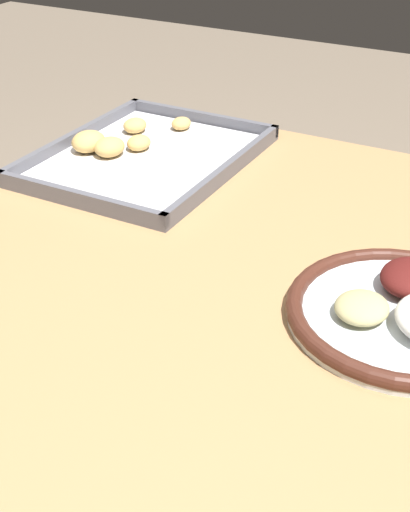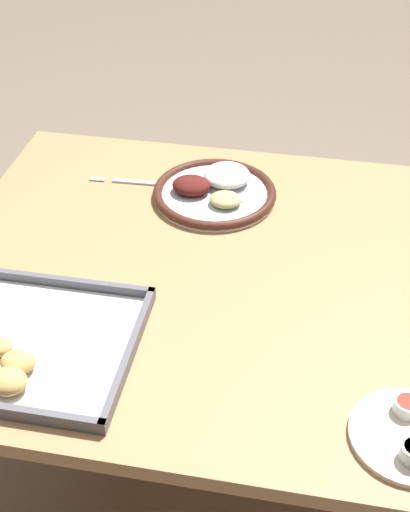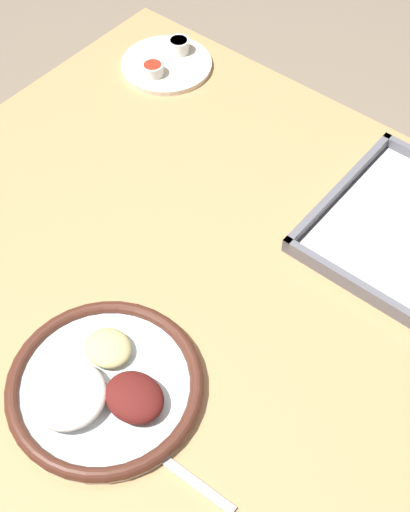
# 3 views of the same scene
# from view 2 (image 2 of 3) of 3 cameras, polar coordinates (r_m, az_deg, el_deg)

# --- Properties ---
(ground_plane) EXTENTS (8.00, 8.00, 0.00)m
(ground_plane) POSITION_cam_2_polar(r_m,az_deg,el_deg) (1.94, 0.33, -18.91)
(ground_plane) COLOR #7A6B59
(dining_table) EXTENTS (1.05, 0.91, 0.77)m
(dining_table) POSITION_cam_2_polar(r_m,az_deg,el_deg) (1.44, 0.42, -4.73)
(dining_table) COLOR #AD7F51
(dining_table) RESTS_ON ground_plane
(dinner_plate) EXTENTS (0.27, 0.27, 0.05)m
(dinner_plate) POSITION_cam_2_polar(r_m,az_deg,el_deg) (1.55, 0.81, 5.25)
(dinner_plate) COLOR silver
(dinner_plate) RESTS_ON dining_table
(fork) EXTENTS (0.19, 0.02, 0.00)m
(fork) POSITION_cam_2_polar(r_m,az_deg,el_deg) (1.61, -5.53, 5.91)
(fork) COLOR silver
(fork) RESTS_ON dining_table
(saucer_plate) EXTENTS (0.18, 0.18, 0.04)m
(saucer_plate) POSITION_cam_2_polar(r_m,az_deg,el_deg) (1.12, 16.03, -13.56)
(saucer_plate) COLOR beige
(saucer_plate) RESTS_ON dining_table
(baking_tray) EXTENTS (0.40, 0.31, 0.04)m
(baking_tray) POSITION_cam_2_polar(r_m,az_deg,el_deg) (1.24, -15.01, -6.95)
(baking_tray) COLOR #595960
(baking_tray) RESTS_ON dining_table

